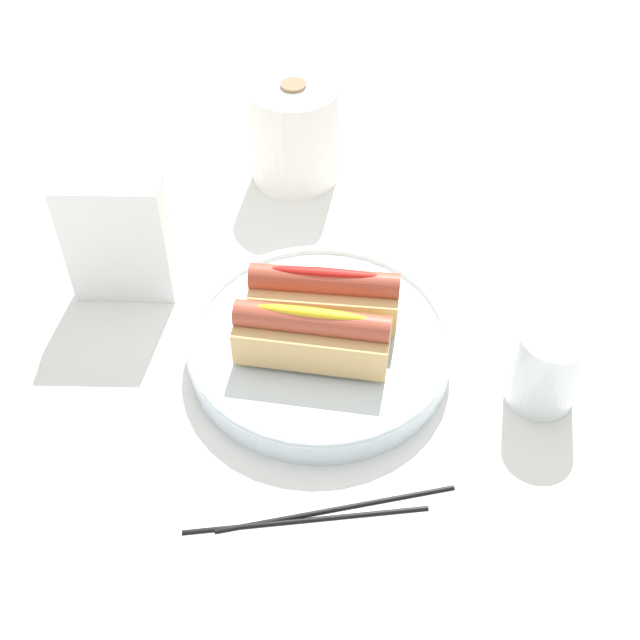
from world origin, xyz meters
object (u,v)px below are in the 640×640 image
(water_glass, at_px, (546,369))
(serving_bowl, at_px, (320,344))
(paper_towel_roll, at_px, (295,133))
(chopstick_near, at_px, (337,508))
(hotdog_back, at_px, (324,295))
(hotdog_front, at_px, (316,335))
(napkin_box, at_px, (118,238))
(chopstick_far, at_px, (303,519))

(water_glass, bearing_deg, serving_bowl, 168.32)
(paper_towel_roll, bearing_deg, chopstick_near, -82.99)
(serving_bowl, relative_size, hotdog_back, 1.79)
(hotdog_front, distance_m, napkin_box, 0.25)
(hotdog_back, xyz_separation_m, water_glass, (0.22, -0.07, -0.02))
(hotdog_back, xyz_separation_m, paper_towel_roll, (-0.04, 0.28, 0.00))
(paper_towel_roll, bearing_deg, hotdog_front, -83.79)
(hotdog_back, relative_size, paper_towel_roll, 1.14)
(hotdog_front, relative_size, water_glass, 1.72)
(paper_towel_roll, bearing_deg, serving_bowl, -82.61)
(napkin_box, height_order, chopstick_near, napkin_box)
(napkin_box, bearing_deg, serving_bowl, -23.89)
(serving_bowl, relative_size, napkin_box, 1.83)
(hotdog_front, distance_m, hotdog_back, 0.05)
(napkin_box, distance_m, chopstick_far, 0.36)
(serving_bowl, bearing_deg, napkin_box, 156.41)
(serving_bowl, height_order, paper_towel_roll, paper_towel_roll)
(chopstick_far, bearing_deg, napkin_box, 117.98)
(hotdog_front, relative_size, chopstick_far, 0.71)
(serving_bowl, height_order, chopstick_far, serving_bowl)
(water_glass, xyz_separation_m, paper_towel_roll, (-0.26, 0.35, 0.02))
(hotdog_front, bearing_deg, chopstick_far, -92.27)
(hotdog_front, xyz_separation_m, napkin_box, (-0.21, 0.12, 0.01))
(serving_bowl, distance_m, chopstick_far, 0.19)
(serving_bowl, xyz_separation_m, napkin_box, (-0.22, 0.09, 0.06))
(hotdog_front, bearing_deg, serving_bowl, 82.71)
(serving_bowl, xyz_separation_m, chopstick_far, (-0.01, -0.19, -0.02))
(water_glass, bearing_deg, hotdog_front, 175.35)
(serving_bowl, bearing_deg, paper_towel_roll, 97.39)
(water_glass, xyz_separation_m, chopstick_near, (-0.20, -0.13, -0.04))
(serving_bowl, relative_size, chopstick_near, 1.25)
(water_glass, height_order, chopstick_near, water_glass)
(hotdog_front, distance_m, chopstick_far, 0.18)
(hotdog_back, relative_size, napkin_box, 1.02)
(hotdog_back, distance_m, napkin_box, 0.23)
(serving_bowl, height_order, hotdog_back, hotdog_back)
(hotdog_front, bearing_deg, water_glass, -4.65)
(serving_bowl, height_order, water_glass, water_glass)
(napkin_box, xyz_separation_m, chopstick_near, (0.24, -0.27, -0.07))
(hotdog_back, height_order, paper_towel_roll, paper_towel_roll)
(paper_towel_roll, xyz_separation_m, chopstick_far, (0.03, -0.50, -0.06))
(hotdog_back, bearing_deg, chopstick_near, -85.44)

